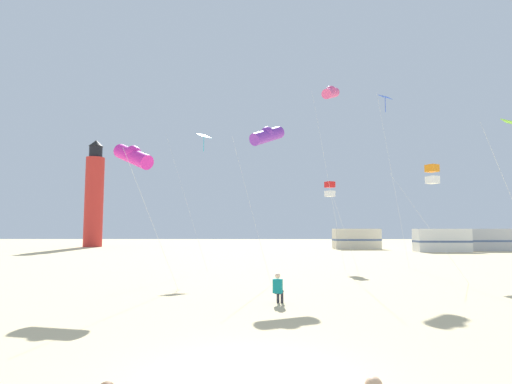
% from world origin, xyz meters
% --- Properties ---
extents(ground, '(200.00, 200.00, 0.00)m').
position_xyz_m(ground, '(0.00, 0.00, 0.00)').
color(ground, beige).
extents(kite_flyer_standing, '(0.44, 0.56, 1.16)m').
position_xyz_m(kite_flyer_standing, '(0.85, 7.80, 0.61)').
color(kite_flyer_standing, '#147F84').
rests_on(kite_flyer_standing, ground).
extents(kite_tube_violet, '(3.09, 3.19, 8.81)m').
position_xyz_m(kite_tube_violet, '(0.54, 14.77, 8.11)').
color(kite_tube_violet, silver).
rests_on(kite_tube_violet, ground).
extents(kite_box_orange, '(3.22, 3.11, 6.65)m').
position_xyz_m(kite_box_orange, '(10.42, 16.36, 6.07)').
color(kite_box_orange, silver).
rests_on(kite_box_orange, ground).
extents(kite_box_scarlet, '(2.25, 2.25, 6.40)m').
position_xyz_m(kite_box_scarlet, '(5.40, 22.92, 5.82)').
color(kite_box_scarlet, silver).
rests_on(kite_box_scarlet, ground).
extents(kite_tube_magenta, '(3.40, 3.24, 7.00)m').
position_xyz_m(kite_tube_magenta, '(-5.91, 11.20, 6.30)').
color(kite_tube_magenta, silver).
rests_on(kite_tube_magenta, ground).
extents(kite_diamond_cyan, '(3.46, 3.31, 9.98)m').
position_xyz_m(kite_diamond_cyan, '(-4.22, 21.83, 9.34)').
color(kite_diamond_cyan, silver).
rests_on(kite_diamond_cyan, ground).
extents(kite_tube_rainbow, '(2.30, 2.72, 13.28)m').
position_xyz_m(kite_tube_rainbow, '(5.19, 20.58, 12.57)').
color(kite_tube_rainbow, silver).
rests_on(kite_tube_rainbow, ground).
extents(kite_diamond_blue, '(2.03, 1.69, 13.19)m').
position_xyz_m(kite_diamond_blue, '(9.78, 22.75, 12.31)').
color(kite_diamond_blue, silver).
rests_on(kite_diamond_blue, ground).
extents(lighthouse_distant, '(2.80, 2.80, 16.80)m').
position_xyz_m(lighthouse_distant, '(-26.10, 54.69, 7.84)').
color(lighthouse_distant, red).
rests_on(lighthouse_distant, ground).
extents(rv_van_cream, '(6.61, 2.85, 2.80)m').
position_xyz_m(rv_van_cream, '(13.45, 49.29, 1.39)').
color(rv_van_cream, beige).
rests_on(rv_van_cream, ground).
extents(rv_van_white, '(6.48, 2.44, 2.80)m').
position_xyz_m(rv_van_white, '(22.23, 42.28, 1.39)').
color(rv_van_white, white).
rests_on(rv_van_white, ground).
extents(rv_van_silver, '(6.48, 2.45, 2.80)m').
position_xyz_m(rv_van_silver, '(28.92, 44.48, 1.39)').
color(rv_van_silver, '#B7BABF').
rests_on(rv_van_silver, ground).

